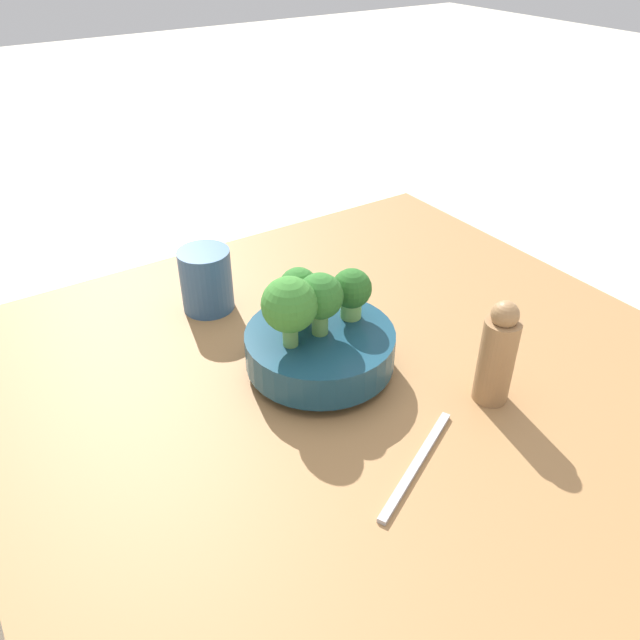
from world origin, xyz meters
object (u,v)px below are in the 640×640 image
pepper_mill (497,355)px  fork (417,464)px  bowl (320,348)px  cup (206,280)px

pepper_mill → fork: size_ratio=0.84×
bowl → pepper_mill: bearing=-47.9°
bowl → fork: 0.21m
pepper_mill → bowl: bearing=132.1°
cup → pepper_mill: pepper_mill is taller
bowl → fork: bearing=-91.2°
bowl → cup: bearing=104.5°
bowl → fork: size_ratio=1.16×
bowl → cup: size_ratio=2.02×
cup → fork: 0.44m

